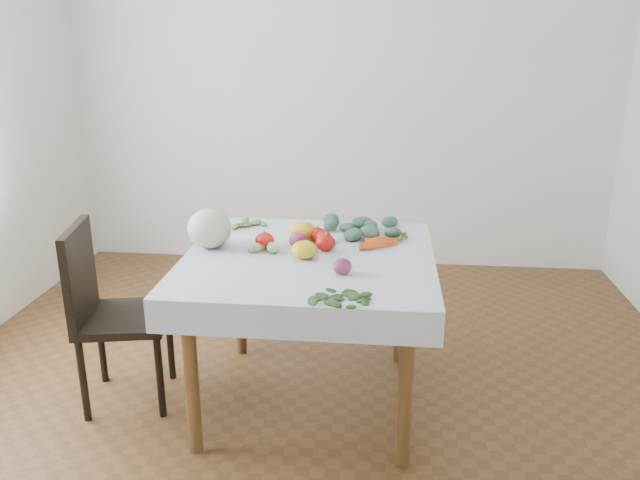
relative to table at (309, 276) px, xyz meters
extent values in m
plane|color=brown|center=(0.00, 0.00, -0.65)|extent=(4.00, 4.00, 0.00)
cube|color=white|center=(0.00, 2.00, 0.70)|extent=(4.00, 0.04, 2.70)
cube|color=brown|center=(0.00, 0.00, 0.08)|extent=(1.00, 1.00, 0.04)
cylinder|color=brown|center=(-0.44, -0.44, -0.30)|extent=(0.06, 0.06, 0.71)
cylinder|color=brown|center=(0.44, -0.44, -0.30)|extent=(0.06, 0.06, 0.71)
cylinder|color=brown|center=(-0.44, 0.44, -0.30)|extent=(0.06, 0.06, 0.71)
cylinder|color=brown|center=(0.44, 0.44, -0.30)|extent=(0.06, 0.06, 0.71)
cube|color=white|center=(0.00, 0.00, 0.10)|extent=(1.12, 1.12, 0.01)
cube|color=black|center=(-0.87, -0.07, -0.22)|extent=(0.47, 0.47, 0.04)
cube|color=black|center=(-1.05, -0.11, 0.02)|extent=(0.12, 0.40, 0.44)
cylinder|color=black|center=(-1.01, -0.27, -0.45)|extent=(0.03, 0.03, 0.41)
cylinder|color=black|center=(-0.67, -0.21, -0.45)|extent=(0.03, 0.03, 0.41)
cylinder|color=black|center=(-1.08, 0.06, -0.45)|extent=(0.03, 0.03, 0.41)
cylinder|color=black|center=(-0.74, 0.13, -0.45)|extent=(0.03, 0.03, 0.41)
ellipsoid|color=#B4CCAA|center=(-0.47, 0.06, 0.19)|extent=(0.27, 0.27, 0.18)
ellipsoid|color=red|center=(-0.22, 0.07, 0.14)|extent=(0.10, 0.10, 0.08)
ellipsoid|color=red|center=(0.05, 0.17, 0.14)|extent=(0.09, 0.09, 0.07)
ellipsoid|color=red|center=(0.02, 0.20, 0.14)|extent=(0.09, 0.09, 0.07)
ellipsoid|color=red|center=(0.07, 0.07, 0.14)|extent=(0.11, 0.11, 0.08)
ellipsoid|color=yellow|center=(-0.06, 0.22, 0.15)|extent=(0.14, 0.14, 0.09)
ellipsoid|color=yellow|center=(-0.02, -0.04, 0.14)|extent=(0.14, 0.14, 0.08)
ellipsoid|color=#601B3E|center=(-0.06, 0.09, 0.14)|extent=(0.12, 0.12, 0.08)
ellipsoid|color=#601B3E|center=(0.17, -0.22, 0.14)|extent=(0.08, 0.08, 0.07)
ellipsoid|color=#AEC873|center=(-0.20, 0.00, 0.12)|extent=(0.05, 0.05, 0.04)
ellipsoid|color=#AEC873|center=(-0.23, 0.02, 0.12)|extent=(0.05, 0.05, 0.04)
ellipsoid|color=#AEC873|center=(-0.22, -0.02, 0.12)|extent=(0.05, 0.05, 0.04)
ellipsoid|color=#AEC873|center=(-0.17, 0.03, 0.12)|extent=(0.05, 0.05, 0.04)
ellipsoid|color=#AEC873|center=(-0.28, 0.01, 0.12)|extent=(0.05, 0.05, 0.04)
cone|color=#E24E19|center=(0.33, 0.23, 0.12)|extent=(0.19, 0.04, 0.03)
cone|color=#E24E19|center=(0.33, 0.20, 0.12)|extent=(0.19, 0.03, 0.03)
cone|color=#E24E19|center=(0.33, 0.17, 0.12)|extent=(0.19, 0.05, 0.03)
cone|color=#E24E19|center=(0.33, 0.14, 0.12)|extent=(0.19, 0.06, 0.03)
cone|color=#E24E19|center=(0.33, 0.11, 0.12)|extent=(0.19, 0.08, 0.03)
ellipsoid|color=#385D4A|center=(0.24, 0.36, 0.13)|extent=(0.07, 0.07, 0.05)
ellipsoid|color=#385D4A|center=(0.19, 0.39, 0.13)|extent=(0.07, 0.07, 0.05)
ellipsoid|color=#385D4A|center=(0.21, 0.33, 0.13)|extent=(0.07, 0.07, 0.05)
ellipsoid|color=#385D4A|center=(0.26, 0.40, 0.13)|extent=(0.07, 0.07, 0.05)
ellipsoid|color=#385D4A|center=(0.14, 0.36, 0.13)|extent=(0.07, 0.07, 0.05)
ellipsoid|color=#385D4A|center=(0.28, 0.32, 0.13)|extent=(0.07, 0.07, 0.05)
ellipsoid|color=#385D4A|center=(0.20, 0.44, 0.13)|extent=(0.07, 0.07, 0.05)
ellipsoid|color=#385D4A|center=(0.15, 0.29, 0.13)|extent=(0.07, 0.07, 0.05)
ellipsoid|color=#385D4A|center=(0.33, 0.39, 0.13)|extent=(0.07, 0.07, 0.05)
ellipsoid|color=#385D4A|center=(0.10, 0.42, 0.13)|extent=(0.07, 0.07, 0.05)
ellipsoid|color=#385D4A|center=(0.25, 0.25, 0.13)|extent=(0.07, 0.07, 0.05)
ellipsoid|color=#385D4A|center=(0.28, 0.48, 0.13)|extent=(0.07, 0.07, 0.05)
ellipsoid|color=#385D4A|center=(0.05, 0.32, 0.13)|extent=(0.07, 0.07, 0.05)
ellipsoid|color=#214D18|center=(0.19, -0.48, 0.11)|extent=(0.05, 0.03, 0.01)
ellipsoid|color=#214D18|center=(0.16, -0.47, 0.11)|extent=(0.05, 0.03, 0.01)
ellipsoid|color=#214D18|center=(0.18, -0.50, 0.11)|extent=(0.05, 0.03, 0.01)
ellipsoid|color=#214D18|center=(0.20, -0.46, 0.11)|extent=(0.05, 0.03, 0.01)
ellipsoid|color=#214D18|center=(0.14, -0.48, 0.11)|extent=(0.05, 0.03, 0.01)
ellipsoid|color=#214D18|center=(0.21, -0.50, 0.11)|extent=(0.05, 0.03, 0.01)
ellipsoid|color=#214D18|center=(0.17, -0.44, 0.11)|extent=(0.05, 0.03, 0.01)
ellipsoid|color=#214D18|center=(0.15, -0.52, 0.11)|extent=(0.05, 0.03, 0.01)
ellipsoid|color=#214D18|center=(0.23, -0.46, 0.11)|extent=(0.05, 0.03, 0.01)
ellipsoid|color=#214D18|center=(0.12, -0.46, 0.11)|extent=(0.05, 0.03, 0.01)
ellipsoid|color=#214D18|center=(0.20, -0.53, 0.11)|extent=(0.05, 0.03, 0.01)
ellipsoid|color=#214D18|center=(0.20, -0.42, 0.11)|extent=(0.05, 0.03, 0.01)
ellipsoid|color=#214D18|center=(0.11, -0.51, 0.11)|extent=(0.05, 0.03, 0.01)
ellipsoid|color=#214D18|center=(0.26, -0.50, 0.11)|extent=(0.05, 0.03, 0.01)
ellipsoid|color=#214D18|center=(0.13, -0.42, 0.11)|extent=(0.05, 0.03, 0.01)
ellipsoid|color=#214D18|center=(0.16, -0.56, 0.11)|extent=(0.05, 0.03, 0.01)
ellipsoid|color=#214D18|center=(0.26, -0.43, 0.11)|extent=(0.05, 0.03, 0.01)
ellipsoid|color=#214D18|center=(0.07, -0.47, 0.11)|extent=(0.05, 0.03, 0.01)
ellipsoid|color=#5B843C|center=(-0.32, 0.42, 0.11)|extent=(0.05, 0.05, 0.02)
ellipsoid|color=#5B843C|center=(-0.36, 0.43, 0.11)|extent=(0.05, 0.05, 0.02)
ellipsoid|color=#5B843C|center=(-0.33, 0.39, 0.11)|extent=(0.05, 0.05, 0.02)
ellipsoid|color=#5B843C|center=(-0.32, 0.45, 0.11)|extent=(0.05, 0.05, 0.02)
ellipsoid|color=#5B843C|center=(-0.38, 0.41, 0.11)|extent=(0.05, 0.05, 0.02)
ellipsoid|color=#5B843C|center=(-0.29, 0.40, 0.11)|extent=(0.05, 0.05, 0.02)
ellipsoid|color=#5B843C|center=(-0.36, 0.47, 0.11)|extent=(0.05, 0.05, 0.02)
ellipsoid|color=#5B843C|center=(-0.36, 0.36, 0.11)|extent=(0.05, 0.05, 0.02)
ellipsoid|color=#5B843C|center=(-0.27, 0.45, 0.11)|extent=(0.05, 0.05, 0.02)
ellipsoid|color=#5B843C|center=(-0.42, 0.44, 0.11)|extent=(0.05, 0.05, 0.02)
ellipsoid|color=#5B843C|center=(-0.29, 0.35, 0.11)|extent=(0.05, 0.05, 0.02)
camera|label=1|loc=(0.33, -2.64, 1.05)|focal=35.00mm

